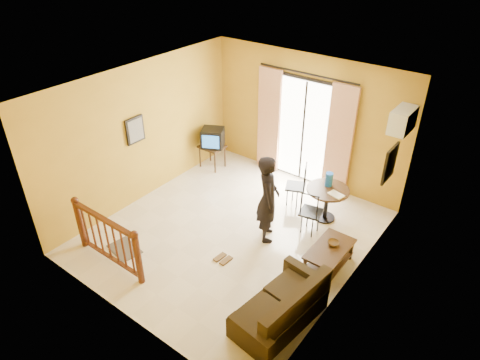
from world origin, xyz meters
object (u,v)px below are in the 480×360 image
Objects in this scene: coffee_table at (329,254)px; dining_table at (327,195)px; sofa at (282,309)px; television at (213,138)px; standing_person at (268,199)px.

dining_table is at bearing 119.60° from coffee_table.
dining_table is 2.76m from sofa.
sofa reaches higher than coffee_table.
standing_person reaches higher than television.
dining_table is (3.03, -0.22, -0.23)m from television.
sofa is 2.06m from standing_person.
sofa is at bearing -75.51° from dining_table.
standing_person is (-0.59, -1.16, 0.30)m from dining_table.
dining_table is 1.33m from standing_person.
standing_person reaches higher than dining_table.
dining_table reaches higher than coffee_table.
dining_table is 0.50× the size of sofa.
television reaches higher than dining_table.
television is 0.77× the size of dining_table.
coffee_table is at bearing 97.07° from sofa.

